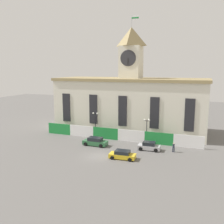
# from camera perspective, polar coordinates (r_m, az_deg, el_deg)

# --- Properties ---
(ground_plane) EXTENTS (160.00, 160.00, 0.00)m
(ground_plane) POSITION_cam_1_polar(r_m,az_deg,el_deg) (41.68, -3.19, -10.05)
(ground_plane) COLOR #605E5B
(civic_building) EXTENTS (33.99, 12.16, 25.53)m
(civic_building) POSITION_cam_1_polar(r_m,az_deg,el_deg) (57.18, 4.26, 2.27)
(civic_building) COLOR silver
(civic_building) RESTS_ON ground
(banner_fence) EXTENTS (32.65, 0.12, 2.33)m
(banner_fence) POSITION_cam_1_polar(r_m,az_deg,el_deg) (50.12, 1.37, -5.19)
(banner_fence) COLOR #1E8438
(banner_fence) RESTS_ON ground
(street_lamp_far_right) EXTENTS (1.26, 0.36, 5.17)m
(street_lamp_far_right) POSITION_cam_1_polar(r_m,az_deg,el_deg) (52.41, -3.84, -1.65)
(street_lamp_far_right) COLOR black
(street_lamp_far_right) RESTS_ON ground
(street_lamp_center) EXTENTS (1.26, 0.36, 4.56)m
(street_lamp_center) POSITION_cam_1_polar(r_m,az_deg,el_deg) (49.07, 7.95, -2.98)
(street_lamp_center) COLOR black
(street_lamp_center) RESTS_ON ground
(car_yellow_coupe) EXTENTS (4.29, 2.30, 1.35)m
(car_yellow_coupe) POSITION_cam_1_polar(r_m,az_deg,el_deg) (40.41, 2.40, -9.75)
(car_yellow_coupe) COLOR yellow
(car_yellow_coupe) RESTS_ON ground
(car_green_wagon) EXTENTS (4.63, 2.19, 1.55)m
(car_green_wagon) POSITION_cam_1_polar(r_m,az_deg,el_deg) (47.05, -3.86, -6.79)
(car_green_wagon) COLOR #2D663D
(car_green_wagon) RESTS_ON ground
(car_silver_hatch) EXTENTS (3.96, 2.12, 1.50)m
(car_silver_hatch) POSITION_cam_1_polar(r_m,az_deg,el_deg) (44.88, 8.47, -7.74)
(car_silver_hatch) COLOR #B7B7BC
(car_silver_hatch) RESTS_ON ground
(pedestrian) EXTENTS (0.40, 0.38, 1.65)m
(pedestrian) POSITION_cam_1_polar(r_m,az_deg,el_deg) (44.59, 13.89, -7.77)
(pedestrian) COLOR #282D3D
(pedestrian) RESTS_ON ground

